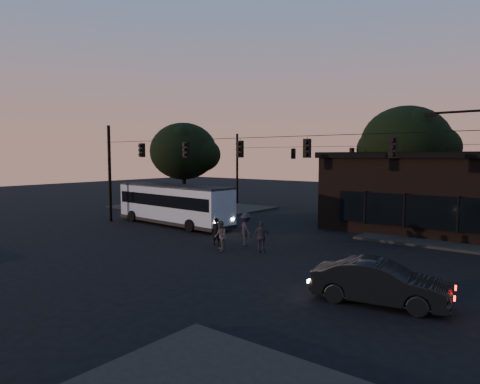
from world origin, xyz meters
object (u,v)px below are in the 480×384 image
Objects in this scene: pedestrian_a at (216,232)px; pedestrian_b at (220,236)px; bus at (174,203)px; pedestrian_c at (262,237)px; building at (451,191)px; pedestrian_d at (246,229)px; car at (380,282)px.

pedestrian_a is 1.43m from pedestrian_b.
bus reaches higher than pedestrian_c.
pedestrian_a is at bearing -124.71° from building.
bus is 8.21m from pedestrian_a.
pedestrian_b is 1.94m from pedestrian_d.
building is 9.21× the size of pedestrian_c.
pedestrian_d reaches higher than car.
pedestrian_b is (-9.87, 2.93, 0.06)m from car.
car is 2.81× the size of pedestrian_b.
pedestrian_d is (1.41, 1.00, 0.16)m from pedestrian_a.
bus is 6.54× the size of pedestrian_b.
building reaches higher than pedestrian_c.
building reaches higher than pedestrian_a.
pedestrian_c is (-6.30, -13.52, -1.87)m from building.
pedestrian_d is (0.31, 1.91, 0.13)m from pedestrian_b.
bus reaches higher than pedestrian_a.
building reaches higher than bus.
pedestrian_d is at bearing -122.46° from building.
pedestrian_b reaches higher than pedestrian_a.
pedestrian_c is (3.14, 0.10, 0.05)m from pedestrian_a.
pedestrian_a is 0.96× the size of pedestrian_b.
pedestrian_b is at bearing -119.84° from building.
car is 2.92× the size of pedestrian_a.
pedestrian_a is at bearing 66.58° from pedestrian_d.
pedestrian_d is (-1.73, 0.89, 0.11)m from pedestrian_c.
building is 9.38× the size of pedestrian_b.
pedestrian_d reaches higher than pedestrian_c.
bus is at bearing 15.06° from pedestrian_d.
bus reaches higher than pedestrian_b.
pedestrian_a is 0.83× the size of pedestrian_d.
bus is at bearing 138.54° from pedestrian_a.
building is 16.69m from pedestrian_a.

